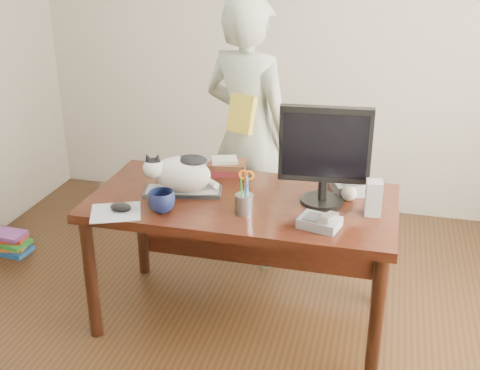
% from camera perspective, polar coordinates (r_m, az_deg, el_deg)
% --- Properties ---
extents(room, '(4.50, 4.50, 4.50)m').
position_cam_1_polar(room, '(2.40, -3.24, 5.99)').
color(room, black).
rests_on(room, ground).
extents(desk, '(1.60, 0.80, 0.75)m').
position_cam_1_polar(desk, '(3.29, 0.55, -3.12)').
color(desk, black).
rests_on(desk, ground).
extents(keyboard, '(0.44, 0.24, 0.02)m').
position_cam_1_polar(keyboard, '(3.23, -5.44, -0.59)').
color(keyboard, black).
rests_on(keyboard, desk).
extents(cat, '(0.40, 0.26, 0.23)m').
position_cam_1_polar(cat, '(3.19, -5.75, 1.18)').
color(cat, white).
rests_on(cat, keyboard).
extents(monitor, '(0.46, 0.24, 0.52)m').
position_cam_1_polar(monitor, '(3.02, 8.04, 3.26)').
color(monitor, black).
rests_on(monitor, desk).
extents(pen_cup, '(0.10, 0.09, 0.23)m').
position_cam_1_polar(pen_cup, '(2.97, 0.42, -1.60)').
color(pen_cup, gray).
rests_on(pen_cup, desk).
extents(mousepad, '(0.31, 0.30, 0.01)m').
position_cam_1_polar(mousepad, '(3.07, -11.70, -2.55)').
color(mousepad, '#AEB3BB').
rests_on(mousepad, desk).
extents(mouse, '(0.13, 0.11, 0.04)m').
position_cam_1_polar(mouse, '(3.07, -11.24, -2.06)').
color(mouse, black).
rests_on(mouse, mousepad).
extents(coffee_mug, '(0.19, 0.19, 0.11)m').
position_cam_1_polar(coffee_mug, '(3.03, -7.45, -1.55)').
color(coffee_mug, '#0C1333').
rests_on(coffee_mug, desk).
extents(phone, '(0.22, 0.18, 0.09)m').
position_cam_1_polar(phone, '(2.88, 7.63, -3.46)').
color(phone, slate).
rests_on(phone, desk).
extents(speaker, '(0.09, 0.09, 0.18)m').
position_cam_1_polar(speaker, '(3.03, 12.55, -1.19)').
color(speaker, gray).
rests_on(speaker, desk).
extents(baseball, '(0.08, 0.08, 0.08)m').
position_cam_1_polar(baseball, '(3.17, 10.30, -0.81)').
color(baseball, beige).
rests_on(baseball, desk).
extents(book_stack, '(0.26, 0.22, 0.09)m').
position_cam_1_polar(book_stack, '(3.49, -1.26, 1.78)').
color(book_stack, '#511519').
rests_on(book_stack, desk).
extents(calculator, '(0.23, 0.26, 0.07)m').
position_cam_1_polar(calculator, '(3.30, 10.19, 0.01)').
color(calculator, slate).
rests_on(calculator, desk).
extents(person, '(0.74, 0.62, 1.73)m').
position_cam_1_polar(person, '(3.79, 0.79, 4.79)').
color(person, beige).
rests_on(person, ground).
extents(held_book, '(0.19, 0.15, 0.23)m').
position_cam_1_polar(held_book, '(3.57, 0.17, 6.76)').
color(held_book, gold).
rests_on(held_book, person).
extents(book_pile_b, '(0.26, 0.20, 0.15)m').
position_cam_1_polar(book_pile_b, '(4.43, -20.84, -5.15)').
color(book_pile_b, navy).
rests_on(book_pile_b, ground).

